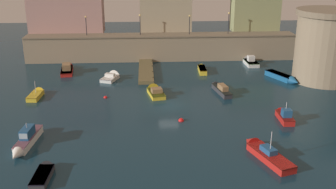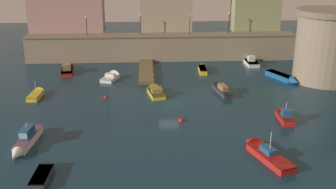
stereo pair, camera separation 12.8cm
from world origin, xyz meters
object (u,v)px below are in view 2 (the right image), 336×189
quay_lamp_3 (229,20)px  moored_boat_4 (37,94)px  moored_boat_8 (67,68)px  mooring_buoy_1 (106,98)px  fortress_tower (327,46)px  moored_boat_11 (112,77)px  moored_boat_9 (284,77)px  moored_boat_7 (155,91)px  moored_boat_10 (44,172)px  moored_boat_6 (202,69)px  quay_lamp_1 (140,21)px  moored_boat_3 (284,115)px  mooring_buoy_0 (181,121)px  quay_lamp_0 (86,22)px  quay_lamp_2 (190,21)px  moored_boat_2 (26,140)px  moored_boat_1 (264,152)px  moored_boat_5 (250,61)px  moored_boat_0 (220,88)px

quay_lamp_3 → moored_boat_4: bearing=-147.6°
moored_boat_8 → mooring_buoy_1: (7.28, -13.09, -0.47)m
fortress_tower → moored_boat_11: bearing=175.0°
moored_boat_4 → moored_boat_11: size_ratio=1.01×
moored_boat_4 → moored_boat_9: (35.46, 5.21, 0.09)m
moored_boat_7 → moored_boat_11: size_ratio=1.16×
moored_boat_4 → moored_boat_10: 21.65m
moored_boat_6 → moored_boat_7: bearing=144.8°
mooring_buoy_1 → moored_boat_9: bearing=13.7°
quay_lamp_1 → moored_boat_4: (-13.85, -18.63, -6.54)m
moored_boat_3 → mooring_buoy_0: moored_boat_3 is taller
quay_lamp_0 → moored_boat_7: quay_lamp_0 is taller
quay_lamp_2 → moored_boat_11: bearing=-139.1°
moored_boat_2 → moored_boat_6: bearing=145.6°
moored_boat_2 → moored_boat_3: (28.01, 5.36, -0.10)m
fortress_tower → moored_boat_11: 32.20m
moored_boat_2 → mooring_buoy_1: (6.68, 13.84, -0.60)m
quay_lamp_3 → moored_boat_9: bearing=-65.8°
moored_boat_10 → mooring_buoy_1: moored_boat_10 is taller
quay_lamp_1 → quay_lamp_3: bearing=-0.0°
moored_boat_3 → moored_boat_8: moored_boat_3 is taller
fortress_tower → moored_boat_9: fortress_tower is taller
quay_lamp_1 → moored_boat_6: (9.91, -7.98, -6.46)m
moored_boat_10 → mooring_buoy_1: bearing=-8.2°
moored_boat_10 → quay_lamp_1: bearing=-9.6°
moored_boat_3 → moored_boat_8: size_ratio=0.68×
fortress_tower → mooring_buoy_0: (-22.56, -14.13, -5.36)m
moored_boat_7 → moored_boat_1: bearing=-162.9°
moored_boat_4 → moored_boat_9: size_ratio=0.71×
quay_lamp_0 → moored_boat_8: size_ratio=0.50×
quay_lamp_0 → moored_boat_11: 13.90m
moored_boat_5 → moored_boat_8: moored_boat_5 is taller
moored_boat_11 → moored_boat_4: bearing=147.3°
moored_boat_4 → quay_lamp_1: bearing=-33.0°
moored_boat_6 → moored_boat_9: (11.70, -5.45, 0.01)m
moored_boat_2 → moored_boat_3: bearing=106.0°
quay_lamp_2 → mooring_buoy_1: (-13.26, -19.80, -6.77)m
moored_boat_3 → moored_boat_11: 27.08m
quay_lamp_2 → moored_boat_11: (-12.99, -11.26, -6.45)m
moored_boat_4 → mooring_buoy_0: bearing=-113.5°
moored_boat_5 → moored_boat_4: bearing=113.0°
moored_boat_7 → moored_boat_11: moored_boat_7 is taller
quay_lamp_3 → moored_boat_1: bearing=-95.6°
moored_boat_0 → mooring_buoy_0: 11.80m
moored_boat_9 → mooring_buoy_1: bearing=-100.9°
moored_boat_3 → quay_lamp_0: bearing=44.3°
moored_boat_9 → moored_boat_3: bearing=-42.8°
moored_boat_9 → moored_boat_7: bearing=-99.9°
quay_lamp_0 → moored_boat_3: size_ratio=0.73×
quay_lamp_1 → moored_boat_8: (-11.89, -6.70, -6.40)m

